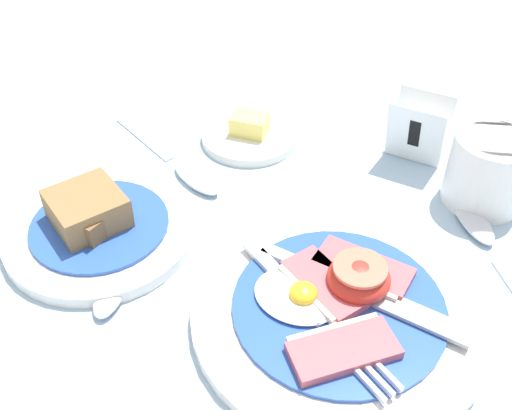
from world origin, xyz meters
The scene contains 9 objects.
ground_plane centered at (0.00, 0.00, 0.00)m, with size 3.00×3.00×0.00m, color #A3BCD1.
breakfast_plate centered at (0.09, 0.01, 0.01)m, with size 0.24×0.24×0.04m.
bread_plate centered at (-0.14, -0.01, 0.01)m, with size 0.18×0.18×0.05m.
sugar_cup centered at (0.16, 0.22, 0.04)m, with size 0.08×0.08×0.07m.
butter_dish centered at (-0.10, 0.20, 0.01)m, with size 0.11×0.11×0.03m.
number_card centered at (0.08, 0.25, 0.04)m, with size 0.06×0.05×0.07m.
teaspoon_by_saucer centered at (-0.13, 0.11, 0.01)m, with size 0.19×0.09×0.01m.
teaspoon_near_cup centered at (0.18, 0.16, 0.01)m, with size 0.14×0.16×0.01m.
teaspoon_stray centered at (-0.07, -0.08, 0.01)m, with size 0.09×0.18×0.01m.
Camera 1 is at (0.19, -0.30, 0.39)m, focal length 42.00 mm.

